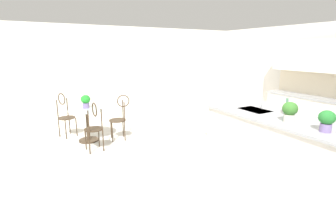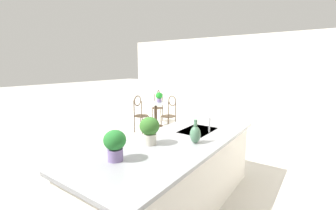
# 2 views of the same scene
# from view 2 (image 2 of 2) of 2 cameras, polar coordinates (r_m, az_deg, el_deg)

# --- Properties ---
(ground_plane) EXTENTS (40.00, 40.00, 0.00)m
(ground_plane) POSITION_cam_2_polar(r_m,az_deg,el_deg) (3.91, -6.35, -18.14)
(ground_plane) COLOR beige
(wall_left_window) EXTENTS (0.12, 7.80, 2.70)m
(wall_left_window) POSITION_cam_2_polar(r_m,az_deg,el_deg) (7.22, 16.45, 5.71)
(wall_left_window) COLOR silver
(wall_left_window) RESTS_ON ground
(kitchen_island) EXTENTS (2.80, 1.06, 0.92)m
(kitchen_island) POSITION_cam_2_polar(r_m,az_deg,el_deg) (3.03, 2.24, -17.08)
(kitchen_island) COLOR white
(kitchen_island) RESTS_ON ground
(bistro_table) EXTENTS (0.80, 0.80, 0.74)m
(bistro_table) POSITION_cam_2_polar(r_m,az_deg,el_deg) (6.77, -3.05, -1.88)
(bistro_table) COLOR #3D2D1E
(bistro_table) RESTS_ON ground
(chair_near_window) EXTENTS (0.49, 0.40, 1.04)m
(chair_near_window) POSITION_cam_2_polar(r_m,az_deg,el_deg) (6.24, -7.06, -1.80)
(chair_near_window) COLOR #3D2D1E
(chair_near_window) RESTS_ON ground
(chair_by_island) EXTENTS (0.52, 0.50, 1.04)m
(chair_by_island) POSITION_cam_2_polar(r_m,az_deg,el_deg) (7.44, -2.55, 0.20)
(chair_by_island) COLOR #3D2D1E
(chair_by_island) RESTS_ON ground
(chair_toward_desk) EXTENTS (0.45, 0.51, 1.04)m
(chair_toward_desk) POSITION_cam_2_polar(r_m,az_deg,el_deg) (6.16, 0.45, -1.88)
(chair_toward_desk) COLOR #3D2D1E
(chair_toward_desk) RESTS_ON ground
(sink_faucet) EXTENTS (0.02, 0.02, 0.22)m
(sink_faucet) POSITION_cam_2_polar(r_m,az_deg,el_deg) (3.20, 10.40, -4.88)
(sink_faucet) COLOR #B2B5BA
(sink_faucet) RESTS_ON kitchen_island
(potted_plant_on_table) EXTENTS (0.21, 0.21, 0.30)m
(potted_plant_on_table) POSITION_cam_2_polar(r_m,az_deg,el_deg) (6.79, -2.24, 2.13)
(potted_plant_on_table) COLOR #7A669E
(potted_plant_on_table) RESTS_ON bistro_table
(potted_plant_counter_far) EXTENTS (0.22, 0.22, 0.31)m
(potted_plant_counter_far) POSITION_cam_2_polar(r_m,az_deg,el_deg) (2.28, -13.23, -9.36)
(potted_plant_counter_far) COLOR #7A669E
(potted_plant_counter_far) RESTS_ON kitchen_island
(potted_plant_counter_near) EXTENTS (0.23, 0.23, 0.33)m
(potted_plant_counter_near) POSITION_cam_2_polar(r_m,az_deg,el_deg) (2.67, -4.67, -6.00)
(potted_plant_counter_near) COLOR beige
(potted_plant_counter_near) RESTS_ON kitchen_island
(vase_on_counter) EXTENTS (0.13, 0.13, 0.29)m
(vase_on_counter) POSITION_cam_2_polar(r_m,az_deg,el_deg) (2.75, 6.88, -7.28)
(vase_on_counter) COLOR #4C7A5B
(vase_on_counter) RESTS_ON kitchen_island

